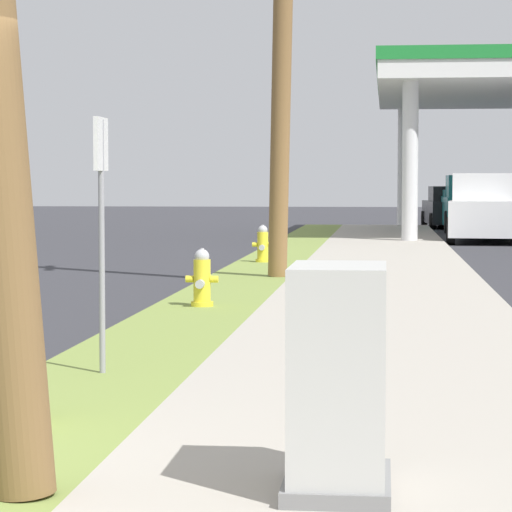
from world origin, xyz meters
name	(u,v)px	position (x,y,z in m)	size (l,w,h in m)	color
fire_hydrant_nearest	(13,374)	(0.56, 1.99, 0.45)	(0.42, 0.38, 0.74)	yellow
fire_hydrant_second	(202,281)	(0.66, 9.55, 0.45)	(0.42, 0.38, 0.74)	yellow
fire_hydrant_third	(263,246)	(0.56, 18.22, 0.45)	(0.42, 0.37, 0.74)	yellow
utility_pole_midground	(283,8)	(1.32, 14.02, 4.54)	(0.69, 1.91, 8.68)	olive
utility_cabinet	(338,386)	(2.76, 0.48, 0.66)	(0.54, 0.81, 1.16)	slate
street_sign_post	(101,191)	(0.66, 4.11, 1.63)	(0.05, 0.36, 2.12)	gray
car_black_by_near_pump	(451,209)	(5.50, 40.52, 0.72)	(2.16, 4.60, 1.57)	black
truck_white_at_forecourt	(487,210)	(5.94, 29.67, 0.91)	(2.61, 5.57, 1.97)	white
truck_teal_on_apron	(472,205)	(6.06, 37.54, 0.91)	(2.15, 5.41, 1.97)	#197075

